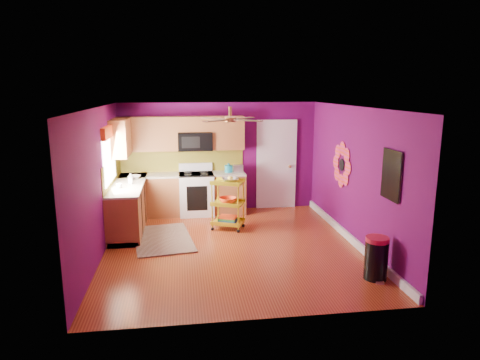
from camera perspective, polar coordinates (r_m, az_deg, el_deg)
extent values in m
plane|color=maroon|center=(7.83, -1.05, -8.91)|extent=(5.00, 5.00, 0.00)
cube|color=#590A51|center=(9.92, -2.81, 3.08)|extent=(4.50, 0.04, 2.50)
cube|color=#590A51|center=(5.08, 2.29, -5.81)|extent=(4.50, 0.04, 2.50)
cube|color=#590A51|center=(7.55, -18.30, -0.43)|extent=(0.04, 5.00, 2.50)
cube|color=#590A51|center=(8.05, 15.03, 0.53)|extent=(0.04, 5.00, 2.50)
cube|color=silver|center=(7.31, -1.13, 9.69)|extent=(4.50, 5.00, 0.04)
cube|color=white|center=(8.35, 14.39, -7.43)|extent=(0.05, 4.90, 0.14)
cube|color=brown|center=(8.99, -14.58, -3.49)|extent=(0.60, 2.30, 0.90)
cube|color=brown|center=(9.75, -7.59, -1.98)|extent=(2.80, 0.60, 0.90)
cube|color=beige|center=(8.88, -14.74, -0.57)|extent=(0.63, 2.30, 0.04)
cube|color=beige|center=(9.64, -7.66, 0.73)|extent=(2.80, 0.63, 0.04)
cube|color=black|center=(9.10, -14.44, -5.91)|extent=(0.54, 2.30, 0.10)
cube|color=black|center=(9.85, -7.52, -4.24)|extent=(2.80, 0.54, 0.10)
cube|color=white|center=(9.72, -5.82, -1.92)|extent=(0.76, 0.66, 0.92)
cube|color=black|center=(9.62, -5.88, 0.77)|extent=(0.76, 0.62, 0.03)
cube|color=white|center=(9.87, -5.95, 1.74)|extent=(0.76, 0.06, 0.18)
cube|color=black|center=(9.41, -5.74, -2.45)|extent=(0.45, 0.02, 0.55)
cube|color=brown|center=(9.67, -12.23, 6.02)|extent=(1.32, 0.33, 0.75)
cube|color=brown|center=(9.70, -1.63, 6.31)|extent=(0.72, 0.33, 0.75)
cube|color=brown|center=(9.63, -6.06, 7.42)|extent=(0.76, 0.33, 0.34)
cube|color=brown|center=(9.24, -15.52, 5.58)|extent=(0.33, 1.30, 0.75)
cube|color=black|center=(9.63, -6.00, 5.15)|extent=(0.76, 0.38, 0.40)
cube|color=olive|center=(9.88, -7.72, 2.62)|extent=(2.80, 0.01, 0.51)
cube|color=olive|center=(8.86, -16.70, 1.12)|extent=(0.01, 2.30, 0.51)
cube|color=white|center=(8.51, -17.07, 3.08)|extent=(0.03, 1.20, 1.00)
cube|color=#EB4314|center=(8.45, -17.07, 6.23)|extent=(0.08, 1.35, 0.22)
cube|color=white|center=(10.14, 4.84, 1.96)|extent=(0.85, 0.04, 2.05)
cube|color=white|center=(10.12, 4.87, 1.94)|extent=(0.95, 0.02, 2.15)
sphere|color=#BF8C3F|center=(10.16, 6.67, 1.80)|extent=(0.07, 0.07, 0.07)
cylinder|color=black|center=(8.57, 13.40, 1.99)|extent=(0.01, 0.24, 0.24)
cube|color=teal|center=(6.74, 19.59, 0.63)|extent=(0.03, 0.52, 0.72)
cube|color=black|center=(6.73, 19.47, 0.63)|extent=(0.01, 0.56, 0.76)
cylinder|color=#BF8C3F|center=(7.51, -1.31, 9.15)|extent=(0.06, 0.06, 0.16)
cylinder|color=#BF8C3F|center=(7.52, -1.30, 8.08)|extent=(0.20, 0.20, 0.08)
cube|color=#4C2D19|center=(7.82, 0.45, 8.24)|extent=(0.47, 0.47, 0.01)
cube|color=#4C2D19|center=(7.76, -3.53, 8.19)|extent=(0.47, 0.47, 0.01)
cube|color=#4C2D19|center=(7.23, -3.19, 7.90)|extent=(0.47, 0.47, 0.01)
cube|color=#4C2D19|center=(7.29, 1.07, 7.95)|extent=(0.47, 0.47, 0.01)
cube|color=black|center=(8.32, -10.23, -7.72)|extent=(1.26, 1.81, 0.02)
cylinder|color=gold|center=(8.56, -3.75, -3.44)|extent=(0.03, 0.03, 0.94)
cylinder|color=gold|center=(8.40, -0.24, -3.72)|extent=(0.03, 0.03, 0.94)
cylinder|color=gold|center=(8.90, -2.94, -2.82)|extent=(0.03, 0.03, 0.94)
cylinder|color=gold|center=(8.75, 0.44, -3.07)|extent=(0.03, 0.03, 0.94)
sphere|color=black|center=(8.70, -3.70, -6.50)|extent=(0.07, 0.07, 0.07)
sphere|color=black|center=(8.55, -0.24, -6.83)|extent=(0.07, 0.07, 0.07)
sphere|color=black|center=(9.04, -2.91, -5.77)|extent=(0.07, 0.07, 0.07)
sphere|color=black|center=(8.89, 0.43, -6.07)|extent=(0.07, 0.07, 0.07)
cube|color=gold|center=(8.54, -1.65, -0.35)|extent=(0.74, 0.65, 0.03)
cube|color=gold|center=(8.65, -1.63, -3.15)|extent=(0.74, 0.65, 0.03)
cube|color=gold|center=(8.76, -1.62, -5.67)|extent=(0.74, 0.65, 0.03)
imported|color=beige|center=(8.51, -1.29, 0.01)|extent=(0.44, 0.44, 0.08)
sphere|color=yellow|center=(8.51, -1.30, 0.17)|extent=(0.11, 0.11, 0.11)
imported|color=#EB4314|center=(8.63, -1.63, -2.70)|extent=(0.46, 0.46, 0.11)
cube|color=navy|center=(8.75, -1.62, -5.43)|extent=(0.43, 0.39, 0.04)
cube|color=#267233|center=(8.74, -1.62, -5.17)|extent=(0.43, 0.39, 0.04)
cube|color=#EB4314|center=(8.72, -1.62, -4.94)|extent=(0.43, 0.39, 0.03)
cylinder|color=black|center=(6.82, 17.68, -10.15)|extent=(0.43, 0.43, 0.59)
cylinder|color=#B61A32|center=(6.70, 17.86, -7.55)|extent=(0.34, 0.34, 0.07)
cube|color=beige|center=(6.78, 18.15, -12.87)|extent=(0.13, 0.09, 0.03)
cylinder|color=#137791|center=(9.71, -1.53, 1.51)|extent=(0.18, 0.18, 0.16)
sphere|color=#137791|center=(9.69, -1.53, 2.09)|extent=(0.06, 0.06, 0.06)
cube|color=beige|center=(9.68, -0.26, 1.54)|extent=(0.22, 0.15, 0.18)
imported|color=#EA3F72|center=(8.77, -14.41, 0.04)|extent=(0.08, 0.08, 0.18)
imported|color=white|center=(9.12, -14.39, 0.42)|extent=(0.12, 0.12, 0.16)
imported|color=white|center=(9.31, -13.89, 0.39)|extent=(0.26, 0.26, 0.06)
imported|color=white|center=(8.50, -15.82, -0.73)|extent=(0.11, 0.11, 0.09)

